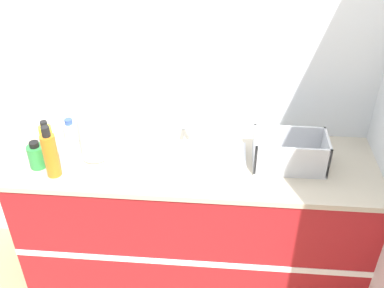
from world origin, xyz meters
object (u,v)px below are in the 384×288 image
at_px(bottle_yellow, 47,137).
at_px(dish_rack, 289,154).
at_px(paper_towel_roll, 92,135).
at_px(bottle_amber, 51,154).
at_px(sink, 189,160).
at_px(bottle_clear, 71,133).
at_px(bottle_green, 37,156).

bearing_deg(bottle_yellow, dish_rack, -1.57).
relative_size(dish_rack, bottle_yellow, 2.06).
relative_size(paper_towel_roll, bottle_amber, 0.99).
xyz_separation_m(bottle_amber, bottle_yellow, (-0.10, 0.21, -0.05)).
relative_size(sink, bottle_clear, 3.73).
height_order(sink, paper_towel_roll, paper_towel_roll).
xyz_separation_m(paper_towel_roll, bottle_clear, (-0.16, 0.11, -0.07)).
height_order(sink, bottle_yellow, sink).
bearing_deg(bottle_amber, bottle_yellow, 116.28).
xyz_separation_m(paper_towel_roll, bottle_yellow, (-0.27, 0.05, -0.06)).
bearing_deg(dish_rack, bottle_yellow, 178.43).
height_order(bottle_green, bottle_clear, bottle_clear).
xyz_separation_m(bottle_green, bottle_yellow, (0.00, 0.15, 0.01)).
bearing_deg(paper_towel_roll, dish_rack, 0.80).
xyz_separation_m(bottle_green, bottle_clear, (0.11, 0.21, 0.00)).
height_order(paper_towel_roll, bottle_clear, paper_towel_roll).
relative_size(bottle_amber, bottle_clear, 1.78).
height_order(dish_rack, bottle_amber, bottle_amber).
relative_size(bottle_green, bottle_yellow, 0.84).
bearing_deg(sink, bottle_amber, -166.58).
xyz_separation_m(sink, paper_towel_roll, (-0.50, 0.00, 0.12)).
distance_m(dish_rack, bottle_yellow, 1.28).
height_order(sink, dish_rack, sink).
relative_size(sink, bottle_yellow, 3.31).
distance_m(paper_towel_roll, dish_rack, 1.01).
distance_m(sink, paper_towel_roll, 0.51).
bearing_deg(bottle_yellow, bottle_green, -90.31).
xyz_separation_m(paper_towel_roll, bottle_green, (-0.27, -0.10, -0.08)).
bearing_deg(paper_towel_roll, bottle_yellow, 169.68).
bearing_deg(bottle_green, bottle_yellow, 89.69).
bearing_deg(bottle_clear, bottle_amber, -91.19).
bearing_deg(bottle_amber, bottle_clear, 88.81).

